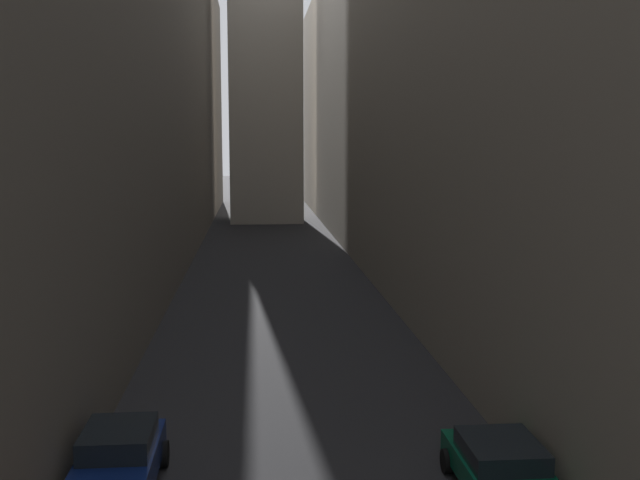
{
  "coord_description": "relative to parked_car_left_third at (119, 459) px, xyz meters",
  "views": [
    {
      "loc": [
        -1.17,
        0.92,
        8.14
      ],
      "look_at": [
        0.0,
        14.53,
        6.35
      ],
      "focal_mm": 42.45,
      "sensor_mm": 36.0,
      "label": 1
    }
  ],
  "objects": [
    {
      "name": "parked_car_right_third",
      "position": [
        8.8,
        -1.02,
        -0.11
      ],
      "size": [
        2.06,
        4.15,
        1.32
      ],
      "rotation": [
        0.0,
        0.0,
        1.57
      ],
      "color": "#05472D",
      "rests_on": "ground"
    },
    {
      "name": "ground_plane",
      "position": [
        4.4,
        30.0,
        -0.81
      ],
      "size": [
        264.0,
        264.0,
        0.0
      ],
      "primitive_type": "plane",
      "color": "#232326"
    },
    {
      "name": "parked_car_left_third",
      "position": [
        0.0,
        0.0,
        0.0
      ],
      "size": [
        1.95,
        3.96,
        1.54
      ],
      "rotation": [
        0.0,
        0.0,
        1.57
      ],
      "color": "navy",
      "rests_on": "ground"
    },
    {
      "name": "building_block_left",
      "position": [
        -6.51,
        32.0,
        11.94
      ],
      "size": [
        10.81,
        108.0,
        25.49
      ],
      "primitive_type": "cube",
      "color": "#60594F",
      "rests_on": "ground"
    },
    {
      "name": "building_block_right",
      "position": [
        16.23,
        32.0,
        11.25
      ],
      "size": [
        12.66,
        108.0,
        24.12
      ],
      "primitive_type": "cube",
      "color": "gray",
      "rests_on": "ground"
    }
  ]
}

